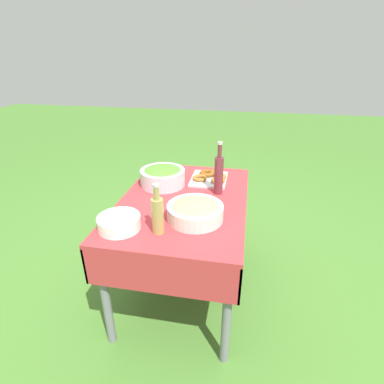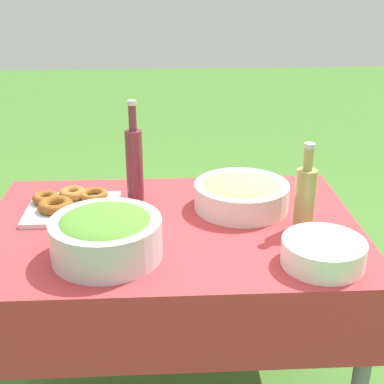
# 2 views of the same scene
# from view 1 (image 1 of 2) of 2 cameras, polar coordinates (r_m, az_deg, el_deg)

# --- Properties ---
(ground_plane) EXTENTS (14.00, 14.00, 0.00)m
(ground_plane) POSITION_cam_1_polar(r_m,az_deg,el_deg) (2.35, -1.34, -17.41)
(ground_plane) COLOR #477A2D
(picnic_table) EXTENTS (1.19, 0.80, 0.73)m
(picnic_table) POSITION_cam_1_polar(r_m,az_deg,el_deg) (1.98, -1.53, -4.06)
(picnic_table) COLOR #B73338
(picnic_table) RESTS_ON ground_plane
(salad_bowl) EXTENTS (0.31, 0.31, 0.13)m
(salad_bowl) POSITION_cam_1_polar(r_m,az_deg,el_deg) (2.11, -5.62, 3.13)
(salad_bowl) COLOR silver
(salad_bowl) RESTS_ON picnic_table
(pasta_bowl) EXTENTS (0.32, 0.32, 0.11)m
(pasta_bowl) POSITION_cam_1_polar(r_m,az_deg,el_deg) (1.68, 0.61, -3.55)
(pasta_bowl) COLOR silver
(pasta_bowl) RESTS_ON picnic_table
(donut_platter) EXTENTS (0.30, 0.27, 0.05)m
(donut_platter) POSITION_cam_1_polar(r_m,az_deg,el_deg) (2.20, 3.50, 2.83)
(donut_platter) COLOR silver
(donut_platter) RESTS_ON picnic_table
(plate_stack) EXTENTS (0.23, 0.23, 0.07)m
(plate_stack) POSITION_cam_1_polar(r_m,az_deg,el_deg) (1.65, -13.71, -5.67)
(plate_stack) COLOR white
(plate_stack) RESTS_ON picnic_table
(olive_oil_bottle) EXTENTS (0.06, 0.06, 0.28)m
(olive_oil_bottle) POSITION_cam_1_polar(r_m,az_deg,el_deg) (1.54, -6.58, -4.22)
(olive_oil_bottle) COLOR #998E4C
(olive_oil_bottle) RESTS_ON picnic_table
(wine_bottle) EXTENTS (0.06, 0.06, 0.35)m
(wine_bottle) POSITION_cam_1_polar(r_m,az_deg,el_deg) (1.95, 5.12, 3.45)
(wine_bottle) COLOR maroon
(wine_bottle) RESTS_ON picnic_table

